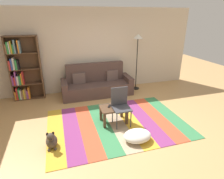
{
  "coord_description": "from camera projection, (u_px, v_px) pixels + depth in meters",
  "views": [
    {
      "loc": [
        -1.32,
        -3.6,
        2.44
      ],
      "look_at": [
        -0.02,
        0.69,
        0.65
      ],
      "focal_mm": 29.78,
      "sensor_mm": 36.0,
      "label": 1
    }
  ],
  "objects": [
    {
      "name": "tv_remote",
      "position": [
        109.0,
        106.0,
        4.47
      ],
      "size": [
        0.11,
        0.15,
        0.02
      ],
      "primitive_type": "cube",
      "rotation": [
        0.0,
        0.0,
        -0.52
      ],
      "color": "black",
      "rests_on": "coffee_table"
    },
    {
      "name": "couch",
      "position": [
        97.0,
        84.0,
        6.1
      ],
      "size": [
        2.26,
        0.8,
        1.0
      ],
      "color": "#4C3833",
      "rests_on": "ground_plane"
    },
    {
      "name": "folding_chair",
      "position": [
        120.0,
        103.0,
        4.34
      ],
      "size": [
        0.4,
        0.4,
        0.9
      ],
      "rotation": [
        0.0,
        0.0,
        -0.33
      ],
      "color": "#38383D",
      "rests_on": "ground_plane"
    },
    {
      "name": "dog",
      "position": [
        51.0,
        141.0,
        3.64
      ],
      "size": [
        0.22,
        0.35,
        0.4
      ],
      "color": "#473D33",
      "rests_on": "ground_plane"
    },
    {
      "name": "standing_lamp",
      "position": [
        138.0,
        44.0,
        6.09
      ],
      "size": [
        0.32,
        0.32,
        1.89
      ],
      "color": "black",
      "rests_on": "ground_plane"
    },
    {
      "name": "pouf",
      "position": [
        137.0,
        136.0,
        3.85
      ],
      "size": [
        0.59,
        0.44,
        0.22
      ],
      "primitive_type": "ellipsoid",
      "color": "white",
      "rests_on": "rug"
    },
    {
      "name": "coffee_table",
      "position": [
        114.0,
        111.0,
        4.45
      ],
      "size": [
        0.62,
        0.44,
        0.39
      ],
      "color": "#513826",
      "rests_on": "rug"
    },
    {
      "name": "ground_plane",
      "position": [
        121.0,
        125.0,
        4.46
      ],
      "size": [
        14.0,
        14.0,
        0.0
      ],
      "primitive_type": "plane",
      "color": "tan"
    },
    {
      "name": "rug",
      "position": [
        117.0,
        123.0,
        4.52
      ],
      "size": [
        3.25,
        2.24,
        0.01
      ],
      "color": "gold",
      "rests_on": "ground_plane"
    },
    {
      "name": "back_wall",
      "position": [
        97.0,
        50.0,
        6.23
      ],
      "size": [
        6.8,
        0.1,
        2.7
      ],
      "primitive_type": "cube",
      "color": "beige",
      "rests_on": "ground_plane"
    },
    {
      "name": "bookshelf",
      "position": [
        22.0,
        71.0,
        5.54
      ],
      "size": [
        0.9,
        0.28,
        1.92
      ],
      "color": "brown",
      "rests_on": "ground_plane"
    }
  ]
}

